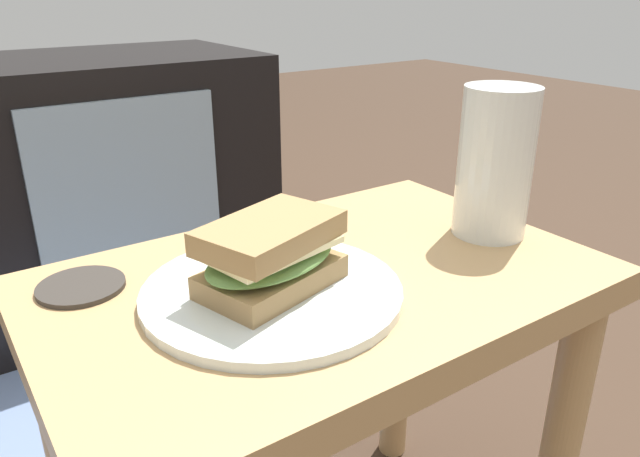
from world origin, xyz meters
The scene contains 6 objects.
side_table centered at (0.00, 0.00, 0.37)m, with size 0.56×0.36×0.46m.
tv_cabinet centered at (-0.09, 0.95, 0.29)m, with size 0.96×0.46×0.58m.
plate centered at (-0.07, -0.01, 0.47)m, with size 0.24×0.24×0.01m, color silver.
sandwich_front centered at (-0.07, -0.01, 0.50)m, with size 0.16×0.12×0.07m.
beer_glass centered at (0.22, -0.02, 0.54)m, with size 0.08×0.08×0.17m.
coaster centered at (-0.21, 0.10, 0.46)m, with size 0.08×0.08×0.01m, color #332D28.
Camera 1 is at (-0.31, -0.45, 0.74)m, focal length 34.04 mm.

